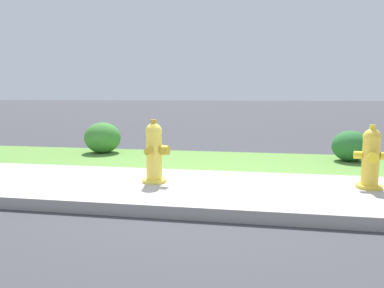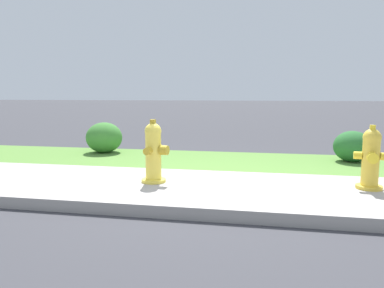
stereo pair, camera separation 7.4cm
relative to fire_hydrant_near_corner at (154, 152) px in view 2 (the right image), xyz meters
The scene contains 8 objects.
ground_plane 0.76m from the fire_hydrant_near_corner, 14.44° to the right, with size 120.00×120.00×0.00m, color #38383D.
sidewalk_pavement 0.76m from the fire_hydrant_near_corner, 14.44° to the right, with size 18.00×2.01×0.01m, color #9E9993.
grass_verge 1.92m from the fire_hydrant_near_corner, 70.31° to the left, with size 18.00×1.85×0.01m, color #568438.
street_curb 1.44m from the fire_hydrant_near_corner, 63.09° to the right, with size 18.00×0.16×0.12m, color #9E9993.
fire_hydrant_near_corner is the anchor object (origin of this frame).
fire_hydrant_across_street 2.59m from the fire_hydrant_near_corner, ahead, with size 0.38×0.35×0.76m.
shrub_bush_near_lamp 3.47m from the fire_hydrant_near_corner, 36.34° to the left, with size 0.60×0.60×0.51m.
shrub_bush_far_verge 2.74m from the fire_hydrant_near_corner, 127.03° to the left, with size 0.68×0.68×0.58m.
Camera 2 is at (0.73, -4.30, 1.12)m, focal length 35.00 mm.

